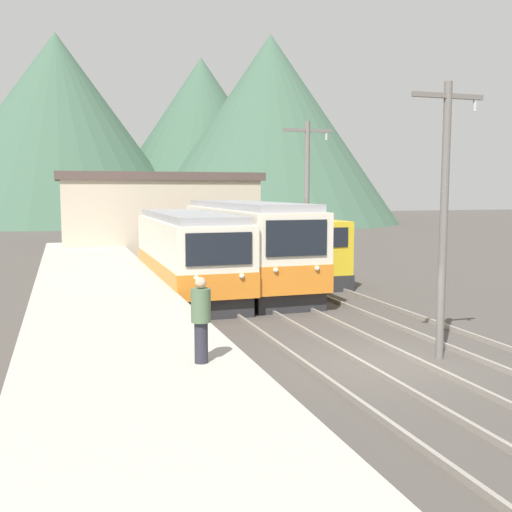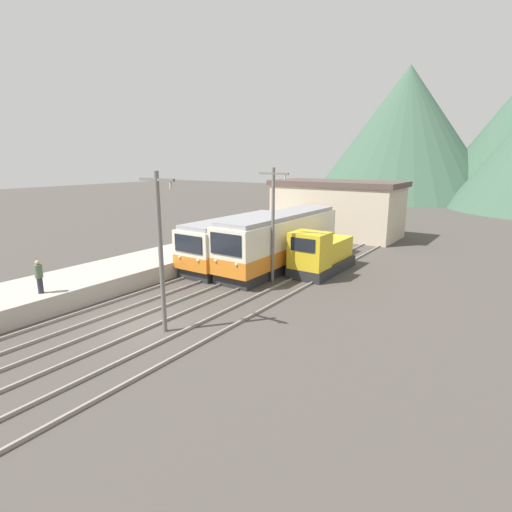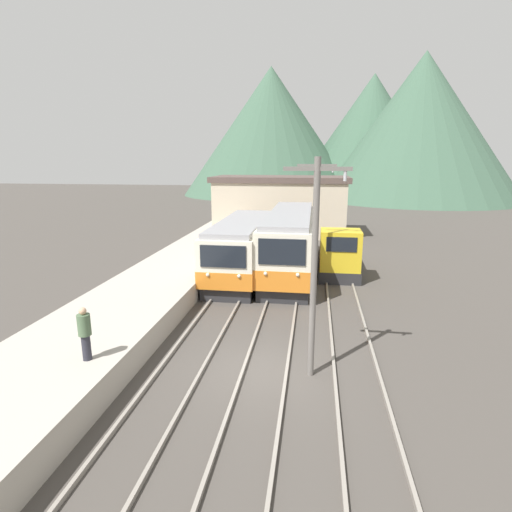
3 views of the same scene
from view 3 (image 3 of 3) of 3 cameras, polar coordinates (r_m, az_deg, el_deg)
The scene contains 13 objects.
ground_plane at distance 13.95m, azimuth 0.49°, elevation -16.03°, with size 200.00×200.00×0.00m, color #47423D.
platform_left at distance 15.74m, azimuth -23.18°, elevation -11.53°, with size 4.50×54.00×1.02m, color #ADA599.
track_left at distance 14.46m, azimuth -10.13°, elevation -14.81°, with size 1.54×60.00×0.14m.
track_center at distance 13.90m, azimuth 1.34°, elevation -15.83°, with size 1.54×60.00×0.14m.
track_right at distance 13.91m, azimuth 14.22°, elevation -16.26°, with size 1.54×60.00×0.14m.
commuter_train_left at distance 24.12m, azimuth -2.00°, elevation 0.85°, with size 2.84×10.28×3.43m.
commuter_train_center at distance 24.94m, azimuth 4.85°, elevation 1.62°, with size 2.84×12.37×3.82m.
shunting_locomotive at distance 25.34m, azimuth 11.65°, elevation 0.28°, with size 2.40×5.96×3.00m.
catenary_mast_near at distance 12.40m, azimuth 8.36°, elevation -0.94°, with size 2.00×0.20×6.99m.
catenary_mast_mid at distance 21.17m, azimuth 8.45°, elevation 5.03°, with size 2.00×0.20×6.99m.
person_on_platform at distance 13.09m, azimuth -23.27°, elevation -9.90°, with size 0.38×0.38×1.67m.
station_building at distance 38.39m, azimuth 3.54°, elevation 7.28°, with size 12.60×6.30×5.43m.
mountain_backdrop at distance 83.00m, azimuth 12.95°, elevation 16.91°, with size 62.21×45.18×24.97m.
Camera 3 is at (1.65, -12.03, 6.87)m, focal length 28.00 mm.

